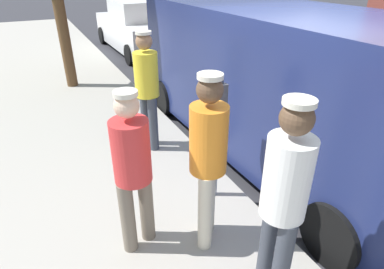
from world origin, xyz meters
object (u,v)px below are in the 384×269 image
Objects in this scene: pedestrian_in_white at (284,195)px; pedestrian_in_yellow at (147,85)px; parked_sedan_behind at (139,28)px; parked_van at (277,80)px; pedestrian_in_red at (133,166)px; pedestrian_in_orange at (208,154)px; parking_meter_near at (217,118)px.

pedestrian_in_yellow is at bearing -88.55° from pedestrian_in_white.
parked_van is at bearing 88.01° from parked_sedan_behind.
pedestrian_in_orange reaches higher than pedestrian_in_red.
parked_van is at bearing -143.73° from pedestrian_in_orange.
pedestrian_in_red is at bearing 67.08° from pedestrian_in_yellow.
parked_van is at bearing -155.36° from pedestrian_in_red.
pedestrian_in_orange is 2.39m from parked_van.
parked_van is (-1.71, -2.18, -0.02)m from pedestrian_in_white.
parking_meter_near is 0.86× the size of pedestrian_in_white.
pedestrian_in_yellow is (-0.14, -2.06, -0.01)m from pedestrian_in_orange.
pedestrian_in_orange is at bearing 159.28° from pedestrian_in_red.
pedestrian_in_red is at bearing 17.95° from parking_meter_near.
pedestrian_in_white reaches higher than pedestrian_in_red.
pedestrian_in_orange is (0.21, -0.77, -0.02)m from pedestrian_in_white.
parking_meter_near is at bearing -99.04° from pedestrian_in_white.
pedestrian_in_orange is at bearing 53.84° from parking_meter_near.
pedestrian_in_white is at bearing 129.87° from pedestrian_in_red.
parking_meter_near is 0.88× the size of pedestrian_in_yellow.
pedestrian_in_white is (-0.84, 1.01, 0.09)m from pedestrian_in_red.
parked_van is at bearing -128.17° from pedestrian_in_white.
pedestrian_in_yellow is at bearing -112.92° from pedestrian_in_red.
parked_sedan_behind is at bearing -102.03° from parking_meter_near.
pedestrian_in_white is at bearing 80.96° from parking_meter_near.
parked_van is (-2.56, -1.17, 0.08)m from pedestrian_in_red.
pedestrian_in_orange is at bearing 36.27° from parked_van.
parking_meter_near reaches higher than parked_sedan_behind.
pedestrian_in_yellow is (-0.77, -1.82, 0.07)m from pedestrian_in_red.
pedestrian_in_yellow is (0.07, -2.83, -0.02)m from pedestrian_in_white.
parking_meter_near is 0.87× the size of pedestrian_in_orange.
parked_sedan_behind is at bearing -91.99° from parked_van.
parked_sedan_behind is (-1.97, -9.60, -0.42)m from pedestrian_in_white.
parked_sedan_behind is (-2.04, -6.77, -0.40)m from pedestrian_in_yellow.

